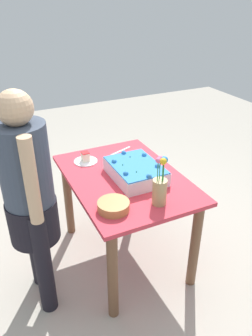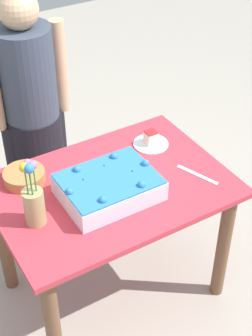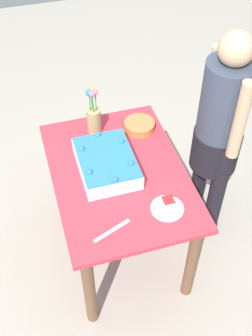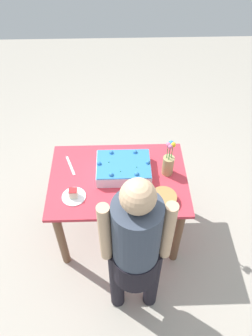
{
  "view_description": "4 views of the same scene",
  "coord_description": "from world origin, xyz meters",
  "px_view_note": "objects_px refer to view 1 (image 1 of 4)",
  "views": [
    {
      "loc": [
        1.85,
        -0.88,
        1.94
      ],
      "look_at": [
        0.06,
        -0.02,
        0.85
      ],
      "focal_mm": 35.0,
      "sensor_mm": 36.0,
      "label": 1
    },
    {
      "loc": [
        0.89,
        1.63,
        2.31
      ],
      "look_at": [
        -0.04,
        0.08,
        0.89
      ],
      "focal_mm": 55.0,
      "sensor_mm": 36.0,
      "label": 2
    },
    {
      "loc": [
        -1.65,
        0.44,
        2.56
      ],
      "look_at": [
        -0.02,
        -0.04,
        0.8
      ],
      "focal_mm": 45.0,
      "sensor_mm": 36.0,
      "label": 3
    },
    {
      "loc": [
        0.01,
        -1.73,
        2.73
      ],
      "look_at": [
        0.06,
        -0.03,
        0.89
      ],
      "focal_mm": 35.0,
      "sensor_mm": 36.0,
      "label": 4
    }
  ],
  "objects_px": {
    "sheet_cake": "(135,171)",
    "person_standing": "(29,194)",
    "cake_knife": "(121,151)",
    "flower_vase": "(160,187)",
    "fruit_bowl": "(113,206)",
    "serving_plate_with_slice": "(86,159)"
  },
  "relations": [
    {
      "from": "cake_knife",
      "to": "fruit_bowl",
      "type": "distance_m",
      "value": 0.83
    },
    {
      "from": "serving_plate_with_slice",
      "to": "person_standing",
      "type": "height_order",
      "value": "person_standing"
    },
    {
      "from": "cake_knife",
      "to": "flower_vase",
      "type": "bearing_deg",
      "value": -117.88
    },
    {
      "from": "fruit_bowl",
      "to": "person_standing",
      "type": "bearing_deg",
      "value": -117.21
    },
    {
      "from": "sheet_cake",
      "to": "person_standing",
      "type": "height_order",
      "value": "person_standing"
    },
    {
      "from": "cake_knife",
      "to": "sheet_cake",
      "type": "bearing_deg",
      "value": -121.95
    },
    {
      "from": "person_standing",
      "to": "sheet_cake",
      "type": "bearing_deg",
      "value": 4.56
    },
    {
      "from": "serving_plate_with_slice",
      "to": "sheet_cake",
      "type": "bearing_deg",
      "value": 31.96
    },
    {
      "from": "flower_vase",
      "to": "person_standing",
      "type": "xyz_separation_m",
      "value": [
        -0.3,
        -0.74,
        -0.01
      ]
    },
    {
      "from": "cake_knife",
      "to": "person_standing",
      "type": "distance_m",
      "value": 0.98
    },
    {
      "from": "fruit_bowl",
      "to": "serving_plate_with_slice",
      "type": "bearing_deg",
      "value": 175.12
    },
    {
      "from": "cake_knife",
      "to": "flower_vase",
      "type": "distance_m",
      "value": 0.81
    },
    {
      "from": "serving_plate_with_slice",
      "to": "fruit_bowl",
      "type": "relative_size",
      "value": 0.92
    },
    {
      "from": "sheet_cake",
      "to": "person_standing",
      "type": "bearing_deg",
      "value": -85.44
    },
    {
      "from": "fruit_bowl",
      "to": "sheet_cake",
      "type": "bearing_deg",
      "value": 134.38
    },
    {
      "from": "serving_plate_with_slice",
      "to": "person_standing",
      "type": "xyz_separation_m",
      "value": [
        0.45,
        -0.51,
        0.08
      ]
    },
    {
      "from": "serving_plate_with_slice",
      "to": "cake_knife",
      "type": "bearing_deg",
      "value": 99.42
    },
    {
      "from": "flower_vase",
      "to": "fruit_bowl",
      "type": "distance_m",
      "value": 0.31
    },
    {
      "from": "sheet_cake",
      "to": "fruit_bowl",
      "type": "bearing_deg",
      "value": -45.62
    },
    {
      "from": "cake_knife",
      "to": "fruit_bowl",
      "type": "xyz_separation_m",
      "value": [
        0.73,
        -0.39,
        0.03
      ]
    },
    {
      "from": "cake_knife",
      "to": "serving_plate_with_slice",
      "type": "bearing_deg",
      "value": 168.74
    },
    {
      "from": "sheet_cake",
      "to": "flower_vase",
      "type": "height_order",
      "value": "flower_vase"
    }
  ]
}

